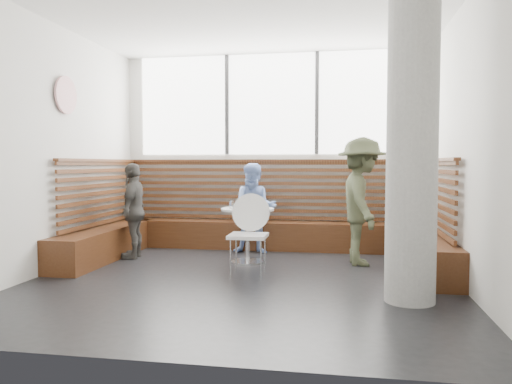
% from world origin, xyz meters
% --- Properties ---
extents(room, '(5.00, 5.00, 3.20)m').
position_xyz_m(room, '(0.00, 0.00, 1.60)').
color(room, silver).
rests_on(room, ground).
extents(booth, '(5.00, 2.50, 1.44)m').
position_xyz_m(booth, '(0.00, 1.77, 0.41)').
color(booth, '#3C1F0F').
rests_on(booth, ground).
extents(concrete_column, '(0.50, 0.50, 3.20)m').
position_xyz_m(concrete_column, '(1.85, -0.60, 1.60)').
color(concrete_column, gray).
rests_on(concrete_column, ground).
extents(wall_art, '(0.03, 0.50, 0.50)m').
position_xyz_m(wall_art, '(-2.46, 0.40, 2.30)').
color(wall_art, white).
rests_on(wall_art, room).
extents(cafe_table, '(0.74, 0.74, 0.77)m').
position_xyz_m(cafe_table, '(-0.13, 1.07, 0.55)').
color(cafe_table, silver).
rests_on(cafe_table, ground).
extents(cafe_chair, '(0.48, 0.47, 1.01)m').
position_xyz_m(cafe_chair, '(0.03, 0.36, 0.60)').
color(cafe_chair, white).
rests_on(cafe_chair, ground).
extents(adult_man, '(0.78, 1.20, 1.75)m').
position_xyz_m(adult_man, '(1.43, 1.22, 0.87)').
color(adult_man, '#414830').
rests_on(adult_man, ground).
extents(child_back, '(0.72, 0.59, 1.40)m').
position_xyz_m(child_back, '(-0.16, 1.83, 0.70)').
color(child_back, '#809EDF').
rests_on(child_back, ground).
extents(child_left, '(0.45, 0.86, 1.40)m').
position_xyz_m(child_left, '(-1.86, 1.15, 0.70)').
color(child_left, '#474541').
rests_on(child_left, ground).
extents(plate_near, '(0.21, 0.21, 0.01)m').
position_xyz_m(plate_near, '(-0.26, 1.16, 0.77)').
color(plate_near, white).
rests_on(plate_near, cafe_table).
extents(plate_far, '(0.19, 0.19, 0.01)m').
position_xyz_m(plate_far, '(-0.10, 1.19, 0.77)').
color(plate_far, white).
rests_on(plate_far, cafe_table).
extents(glass_left, '(0.07, 0.07, 0.11)m').
position_xyz_m(glass_left, '(-0.35, 1.04, 0.82)').
color(glass_left, white).
rests_on(glass_left, cafe_table).
extents(glass_mid, '(0.06, 0.06, 0.10)m').
position_xyz_m(glass_mid, '(-0.09, 1.03, 0.82)').
color(glass_mid, white).
rests_on(glass_mid, cafe_table).
extents(glass_right, '(0.07, 0.07, 0.11)m').
position_xyz_m(glass_right, '(0.02, 1.05, 0.82)').
color(glass_right, white).
rests_on(glass_right, cafe_table).
extents(menu_card, '(0.23, 0.18, 0.00)m').
position_xyz_m(menu_card, '(-0.07, 0.89, 0.77)').
color(menu_card, '#A5C64C').
rests_on(menu_card, cafe_table).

